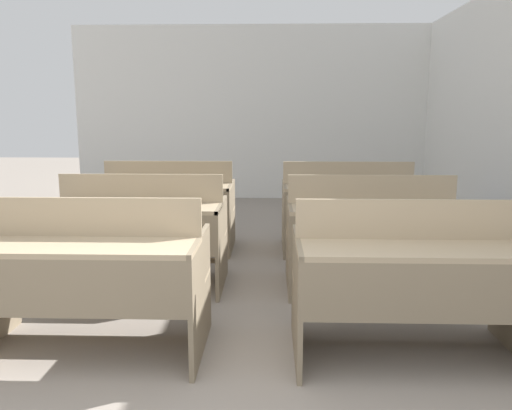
{
  "coord_description": "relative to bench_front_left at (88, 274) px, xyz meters",
  "views": [
    {
      "loc": [
        0.33,
        -1.26,
        1.39
      ],
      "look_at": [
        0.23,
        2.18,
        0.77
      ],
      "focal_mm": 35.0,
      "sensor_mm": 36.0,
      "label": 1
    }
  ],
  "objects": [
    {
      "name": "bench_front_left",
      "position": [
        0.0,
        0.0,
        0.0
      ],
      "size": [
        1.32,
        0.74,
        0.92
      ],
      "color": "#7B6B54",
      "rests_on": "ground_plane"
    },
    {
      "name": "bench_front_right",
      "position": [
        1.85,
        -0.01,
        0.0
      ],
      "size": [
        1.32,
        0.74,
        0.92
      ],
      "color": "#7C6D56",
      "rests_on": "ground_plane"
    },
    {
      "name": "bench_third_right",
      "position": [
        1.84,
        2.28,
        0.0
      ],
      "size": [
        1.32,
        0.74,
        0.92
      ],
      "color": "#83735D",
      "rests_on": "ground_plane"
    },
    {
      "name": "wastepaper_bin",
      "position": [
        3.23,
        2.89,
        -0.32
      ],
      "size": [
        0.3,
        0.3,
        0.34
      ],
      "color": "#33477A",
      "rests_on": "ground_plane"
    },
    {
      "name": "bench_second_left",
      "position": [
        0.01,
        1.15,
        0.0
      ],
      "size": [
        1.32,
        0.74,
        0.92
      ],
      "color": "#7C6D56",
      "rests_on": "ground_plane"
    },
    {
      "name": "bench_second_right",
      "position": [
        1.85,
        1.14,
        0.0
      ],
      "size": [
        1.32,
        0.74,
        0.92
      ],
      "color": "#7F7059",
      "rests_on": "ground_plane"
    },
    {
      "name": "bench_third_left",
      "position": [
        -0.0,
        2.29,
        0.0
      ],
      "size": [
        1.32,
        0.74,
        0.92
      ],
      "color": "#7A6A53",
      "rests_on": "ground_plane"
    },
    {
      "name": "wall_back",
      "position": [
        0.72,
        5.64,
        0.93
      ],
      "size": [
        5.84,
        0.06,
        2.82
      ],
      "color": "silver",
      "rests_on": "ground_plane"
    }
  ]
}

